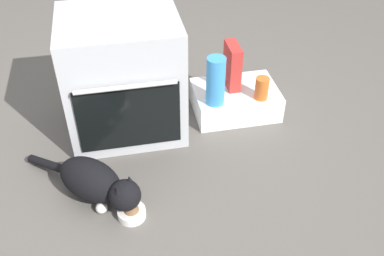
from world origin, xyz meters
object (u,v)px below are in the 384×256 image
(food_bowl, at_px, (132,212))
(sauce_jar, at_px, (262,88))
(cat, at_px, (96,182))
(cereal_box, at_px, (232,66))
(water_bottle, at_px, (216,81))
(oven, at_px, (123,76))
(pantry_cabinet, at_px, (235,100))

(food_bowl, bearing_deg, sauce_jar, 35.96)
(cat, height_order, cereal_box, cereal_box)
(water_bottle, bearing_deg, cat, -146.41)
(food_bowl, height_order, sauce_jar, sauce_jar)
(oven, distance_m, water_bottle, 0.53)
(oven, distance_m, sauce_jar, 0.81)
(food_bowl, distance_m, water_bottle, 0.89)
(food_bowl, xyz_separation_m, cat, (-0.15, 0.15, 0.09))
(food_bowl, height_order, water_bottle, water_bottle)
(pantry_cabinet, bearing_deg, cereal_box, 110.26)
(cereal_box, distance_m, sauce_jar, 0.23)
(cat, height_order, water_bottle, water_bottle)
(pantry_cabinet, bearing_deg, oven, -178.92)
(water_bottle, bearing_deg, pantry_cabinet, 34.01)
(oven, height_order, pantry_cabinet, oven)
(pantry_cabinet, height_order, cat, cat)
(oven, relative_size, water_bottle, 2.36)
(food_bowl, relative_size, cereal_box, 0.50)
(cat, bearing_deg, food_bowl, -0.00)
(water_bottle, bearing_deg, cereal_box, 47.84)
(cereal_box, height_order, sauce_jar, cereal_box)
(oven, distance_m, food_bowl, 0.79)
(food_bowl, relative_size, cat, 0.24)
(food_bowl, distance_m, cereal_box, 1.09)
(oven, relative_size, cereal_box, 2.53)
(pantry_cabinet, relative_size, cereal_box, 1.85)
(cat, bearing_deg, oven, 114.12)
(cat, distance_m, cereal_box, 1.09)
(water_bottle, height_order, sauce_jar, water_bottle)
(cat, bearing_deg, pantry_cabinet, 77.35)
(water_bottle, bearing_deg, oven, 169.45)
(oven, bearing_deg, pantry_cabinet, 1.08)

